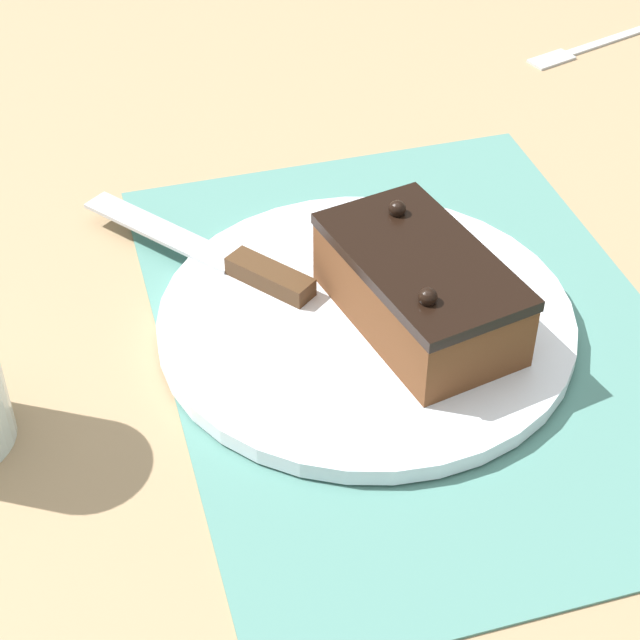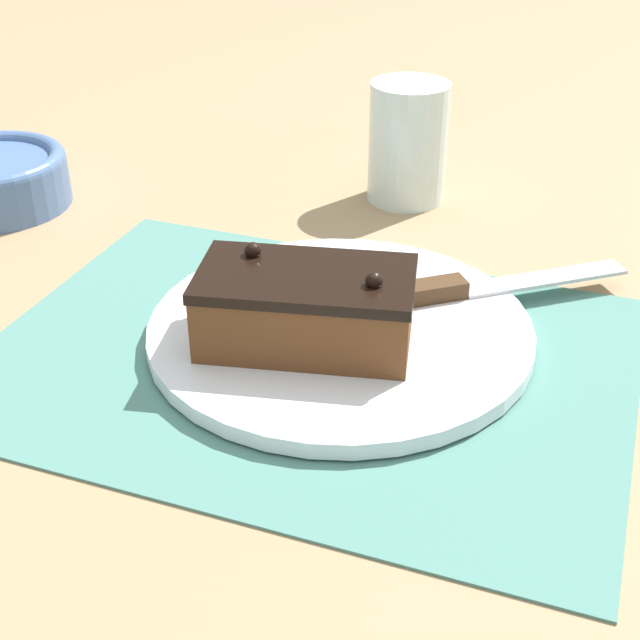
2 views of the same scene
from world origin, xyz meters
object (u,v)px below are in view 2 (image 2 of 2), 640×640
object	(u,v)px
cake_plate	(340,330)
chocolate_cake	(311,305)
serving_knife	(465,287)
drinking_glass	(408,143)

from	to	relation	value
cake_plate	chocolate_cake	size ratio (longest dim) A/B	1.74
chocolate_cake	cake_plate	bearing A→B (deg)	64.23
cake_plate	serving_knife	bearing A→B (deg)	44.70
chocolate_cake	serving_knife	distance (m)	0.14
cake_plate	serving_knife	size ratio (longest dim) A/B	1.60
chocolate_cake	drinking_glass	distance (m)	0.30
chocolate_cake	drinking_glass	bearing A→B (deg)	92.42
serving_knife	drinking_glass	xyz separation A→B (m)	(-0.10, 0.20, 0.04)
drinking_glass	chocolate_cake	bearing A→B (deg)	-87.58
serving_knife	drinking_glass	world-z (taller)	drinking_glass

